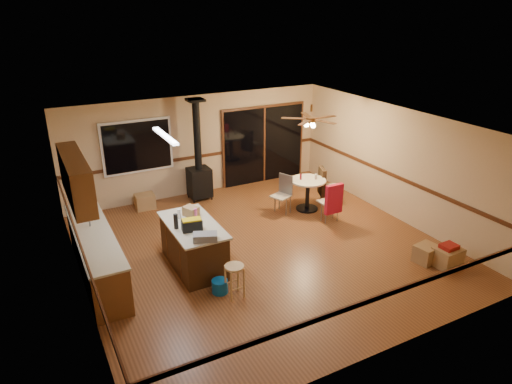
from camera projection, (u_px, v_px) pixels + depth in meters
floor at (263, 248)px, 9.48m from camera, size 7.00×7.00×0.00m
ceiling at (263, 126)px, 8.49m from camera, size 7.00×7.00×0.00m
wall_back at (199, 145)px, 11.85m from camera, size 7.00×0.00×7.00m
wall_front at (387, 277)px, 6.12m from camera, size 7.00×0.00×7.00m
wall_left at (76, 228)px, 7.48m from camera, size 0.00×7.00×7.00m
wall_right at (396, 163)px, 10.49m from camera, size 0.00×7.00×7.00m
chair_rail at (263, 204)px, 9.10m from camera, size 7.00×7.00×0.08m
window at (137, 146)px, 11.05m from camera, size 1.72×0.10×1.32m
sliding_door at (264, 145)px, 12.72m from camera, size 2.52×0.10×2.10m
lower_cabinets at (97, 256)px, 8.35m from camera, size 0.60×3.00×0.86m
countertop at (93, 234)px, 8.18m from camera, size 0.64×3.04×0.04m
upper_cabinets at (76, 178)px, 7.90m from camera, size 0.35×2.00×0.80m
kitchen_island at (194, 245)px, 8.67m from camera, size 0.88×1.68×0.90m
wood_stove at (199, 172)px, 11.61m from camera, size 0.55×0.50×2.52m
ceiling_fan at (311, 121)px, 10.43m from camera, size 0.24×0.24×0.55m
fluorescent_strip at (165, 136)px, 7.98m from camera, size 0.10×1.20×0.04m
toolbox_grey at (205, 237)px, 7.89m from camera, size 0.48×0.37×0.13m
toolbox_black at (192, 225)px, 8.23m from camera, size 0.39×0.24×0.20m
toolbox_yellow_lid at (192, 220)px, 8.18m from camera, size 0.36×0.23×0.03m
box_on_island at (191, 211)px, 8.79m from camera, size 0.30×0.34×0.19m
bottle_dark at (176, 221)px, 8.28m from camera, size 0.08×0.08×0.29m
bottle_pink at (196, 213)px, 8.70m from camera, size 0.07×0.07×0.19m
bottle_white at (179, 214)px, 8.68m from camera, size 0.08×0.08×0.19m
bar_stool at (235, 281)px, 7.82m from camera, size 0.34×0.34×0.61m
blue_bucket at (220, 286)px, 7.99m from camera, size 0.34×0.34×0.24m
dining_table at (308, 189)px, 11.07m from camera, size 0.86×0.86×0.78m
glass_red at (301, 177)px, 10.96m from camera, size 0.05×0.05×0.14m
glass_cream at (316, 177)px, 10.98m from camera, size 0.07×0.07×0.13m
chair_left at (284, 190)px, 10.90m from camera, size 0.52×0.52×0.51m
chair_near at (333, 199)px, 10.36m from camera, size 0.44×0.46×0.70m
chair_right at (323, 182)px, 11.37m from camera, size 0.58×0.56×0.70m
box_under_window at (145, 201)px, 11.25m from camera, size 0.48×0.39×0.37m
box_corner_a at (447, 257)px, 8.77m from camera, size 0.51×0.43×0.38m
box_corner_b at (426, 254)px, 8.93m from camera, size 0.48×0.43×0.35m
box_small_red at (449, 246)px, 8.68m from camera, size 0.31×0.26×0.08m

